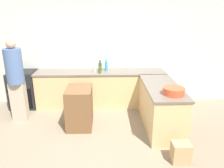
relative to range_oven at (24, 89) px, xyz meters
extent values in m
plane|color=gray|center=(1.95, -1.70, -0.46)|extent=(14.00, 14.00, 0.00)
cube|color=silver|center=(1.95, 0.34, 0.89)|extent=(8.00, 0.06, 2.70)
cube|color=#D6B27A|center=(1.95, 0.00, -0.02)|extent=(3.20, 0.62, 0.88)
cube|color=#6B6056|center=(1.95, 0.00, 0.43)|extent=(3.23, 0.65, 0.04)
cube|color=#D6B27A|center=(3.22, -1.13, -0.02)|extent=(0.66, 1.64, 0.88)
cube|color=#6B6056|center=(3.22, -1.13, 0.43)|extent=(0.69, 1.67, 0.04)
cube|color=black|center=(0.00, 0.00, 0.00)|extent=(0.65, 0.61, 0.92)
cube|color=black|center=(0.00, -0.31, -0.14)|extent=(0.55, 0.01, 0.51)
cube|color=black|center=(0.00, 0.00, 0.46)|extent=(0.60, 0.56, 0.01)
cube|color=brown|center=(1.52, -1.06, -0.04)|extent=(0.52, 0.71, 0.85)
cylinder|color=#DB512D|center=(3.30, -1.62, 0.52)|extent=(0.38, 0.38, 0.13)
cylinder|color=silver|center=(1.81, -0.06, 0.52)|extent=(0.07, 0.07, 0.14)
cylinder|color=silver|center=(1.81, -0.06, 0.62)|extent=(0.03, 0.03, 0.05)
cylinder|color=black|center=(1.94, 0.03, 0.55)|extent=(0.08, 0.08, 0.20)
cylinder|color=black|center=(1.94, 0.03, 0.69)|extent=(0.04, 0.04, 0.08)
cylinder|color=#338CBF|center=(2.09, 0.07, 0.57)|extent=(0.07, 0.07, 0.22)
cylinder|color=#338CBF|center=(2.09, 0.07, 0.72)|extent=(0.03, 0.03, 0.09)
cylinder|color=#475B1E|center=(1.94, -0.17, 0.54)|extent=(0.07, 0.07, 0.17)
cylinder|color=#475B1E|center=(1.94, -0.17, 0.66)|extent=(0.03, 0.03, 0.07)
cube|color=#ADA38E|center=(0.14, -0.73, -0.03)|extent=(0.32, 0.20, 0.87)
cylinder|color=#4C6699|center=(0.14, -0.73, 0.78)|extent=(0.36, 0.36, 0.74)
sphere|color=tan|center=(0.14, -0.73, 1.25)|extent=(0.20, 0.20, 0.20)
cube|color=tan|center=(3.29, -2.30, -0.29)|extent=(0.30, 0.23, 0.34)
camera|label=1|loc=(2.08, -5.26, 1.91)|focal=35.00mm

